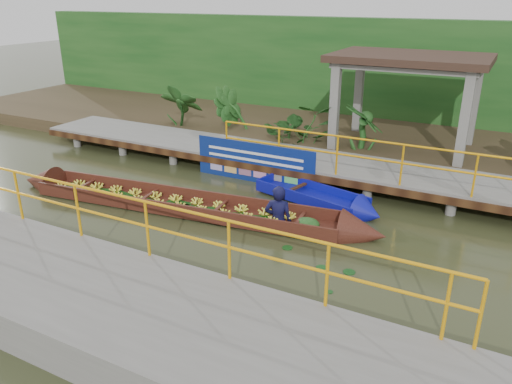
% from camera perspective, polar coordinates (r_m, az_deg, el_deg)
% --- Properties ---
extents(ground, '(80.00, 80.00, 0.00)m').
position_cam_1_polar(ground, '(11.73, -5.47, -2.68)').
color(ground, '#313319').
rests_on(ground, ground).
extents(land_strip, '(30.00, 8.00, 0.45)m').
position_cam_1_polar(land_strip, '(18.03, 7.63, 6.78)').
color(land_strip, '#372C1B').
rests_on(land_strip, ground).
extents(far_dock, '(16.00, 2.06, 1.66)m').
position_cam_1_polar(far_dock, '(14.34, 1.99, 4.07)').
color(far_dock, slate).
rests_on(far_dock, ground).
extents(near_dock, '(18.00, 2.40, 1.73)m').
position_cam_1_polar(near_dock, '(8.18, -15.93, -12.86)').
color(near_dock, slate).
rests_on(near_dock, ground).
extents(pavilion, '(4.40, 3.00, 3.00)m').
position_cam_1_polar(pavilion, '(15.60, 17.15, 13.42)').
color(pavilion, slate).
rests_on(pavilion, ground).
extents(foliage_backdrop, '(30.00, 0.80, 4.00)m').
position_cam_1_polar(foliage_backdrop, '(20.00, 10.49, 13.29)').
color(foliage_backdrop, '#164517').
rests_on(foliage_backdrop, ground).
extents(vendor_boat, '(9.62, 2.06, 2.13)m').
position_cam_1_polar(vendor_boat, '(11.86, -6.97, -1.19)').
color(vendor_boat, '#3D1810').
rests_on(vendor_boat, ground).
extents(moored_blue_boat, '(3.46, 1.64, 0.80)m').
position_cam_1_polar(moored_blue_boat, '(12.05, 9.42, -1.45)').
color(moored_blue_boat, '#0D1092').
rests_on(moored_blue_boat, ground).
extents(blue_banner, '(3.54, 0.04, 1.11)m').
position_cam_1_polar(blue_banner, '(13.56, -0.18, 3.38)').
color(blue_banner, navy).
rests_on(blue_banner, ground).
extents(tropical_plants, '(14.28, 1.28, 1.59)m').
position_cam_1_polar(tropical_plants, '(15.21, 11.17, 7.73)').
color(tropical_plants, '#164517').
rests_on(tropical_plants, ground).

